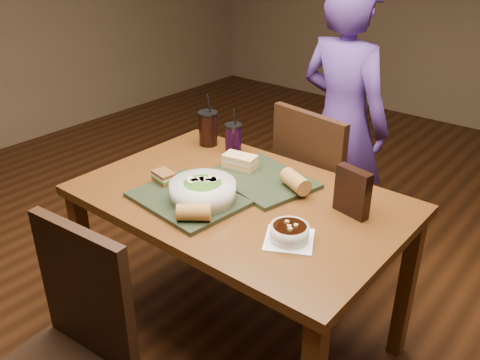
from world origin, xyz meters
The scene contains 16 objects.
ground centered at (0.00, 0.00, 0.00)m, with size 6.00×6.00×0.00m, color #381C0B.
dining_table centered at (0.00, 0.00, 0.66)m, with size 1.30×0.85×0.75m.
chair_near centered at (-0.05, -0.81, 0.51)m, with size 0.43×0.43×0.93m.
chair_far centered at (0.00, 0.60, 0.54)m, with size 0.48×0.48×0.97m.
diner centered at (-0.09, 0.99, 0.76)m, with size 0.55×0.36×1.51m, color #492C7A.
tray_near centered at (-0.13, -0.17, 0.76)m, with size 0.42×0.32×0.02m, color black.
tray_far centered at (-0.01, 0.16, 0.76)m, with size 0.42×0.32×0.02m, color black.
salad_bowl centered at (-0.07, -0.14, 0.81)m, with size 0.26×0.26×0.08m.
soup_bowl centered at (0.34, -0.14, 0.78)m, with size 0.22×0.22×0.07m.
sandwich_near centered at (-0.30, -0.13, 0.79)m, with size 0.11×0.08×0.04m.
sandwich_far centered at (-0.15, 0.18, 0.80)m, with size 0.16×0.10×0.06m.
baguette_near centered at (0.01, -0.27, 0.80)m, with size 0.06×0.06×0.12m, color #AD7533.
baguette_far centered at (0.16, 0.16, 0.80)m, with size 0.07×0.07×0.14m, color #AD7533.
cup_cola centered at (-0.46, 0.31, 0.84)m, with size 0.10×0.10×0.26m.
cup_berry centered at (-0.30, 0.31, 0.82)m, with size 0.08×0.08×0.22m.
chip_bag centered at (0.41, 0.15, 0.84)m, with size 0.14×0.04×0.19m, color black.
Camera 1 is at (1.14, -1.39, 1.73)m, focal length 38.00 mm.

